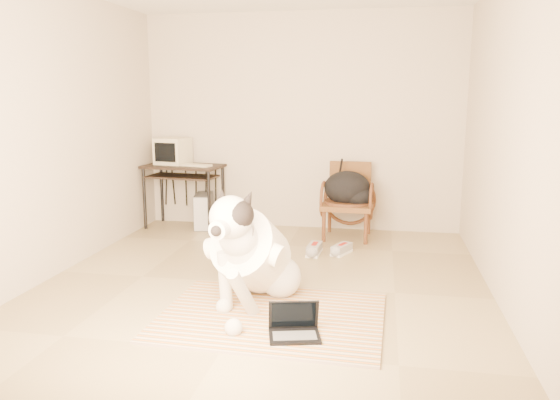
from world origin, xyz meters
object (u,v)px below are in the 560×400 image
(rattan_chair, at_px, (348,200))
(crt_monitor, at_px, (173,151))
(dog, at_px, (251,255))
(backpack, at_px, (349,189))
(pc_tower, at_px, (204,211))
(computer_desk, at_px, (183,174))
(laptop, at_px, (294,327))

(rattan_chair, bearing_deg, crt_monitor, 175.73)
(rattan_chair, bearing_deg, dog, -105.42)
(backpack, bearing_deg, pc_tower, 173.61)
(rattan_chair, distance_m, backpack, 0.17)
(computer_desk, distance_m, crt_monitor, 0.34)
(dog, bearing_deg, rattan_chair, 74.58)
(dog, bearing_deg, backpack, 73.63)
(dog, distance_m, laptop, 0.81)
(crt_monitor, relative_size, rattan_chair, 0.49)
(dog, height_order, backpack, dog)
(laptop, bearing_deg, rattan_chair, 86.31)
(pc_tower, bearing_deg, crt_monitor, 174.40)
(computer_desk, bearing_deg, dog, -58.43)
(laptop, height_order, crt_monitor, crt_monitor)
(dog, height_order, computer_desk, dog)
(laptop, distance_m, rattan_chair, 2.92)
(crt_monitor, height_order, pc_tower, crt_monitor)
(dog, distance_m, rattan_chair, 2.39)
(crt_monitor, bearing_deg, dog, -56.58)
(dog, distance_m, pc_tower, 2.73)
(computer_desk, relative_size, pc_tower, 2.05)
(rattan_chair, xyz_separation_m, backpack, (0.02, -0.08, 0.15))
(laptop, xyz_separation_m, backpack, (0.20, 2.81, 0.51))
(crt_monitor, bearing_deg, rattan_chair, -4.27)
(pc_tower, bearing_deg, backpack, -6.39)
(pc_tower, xyz_separation_m, backpack, (1.87, -0.21, 0.38))
(rattan_chair, bearing_deg, computer_desk, 177.66)
(dog, distance_m, crt_monitor, 3.01)
(laptop, bearing_deg, pc_tower, 118.89)
(pc_tower, distance_m, rattan_chair, 1.87)
(crt_monitor, bearing_deg, laptop, -55.84)
(dog, relative_size, crt_monitor, 3.34)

